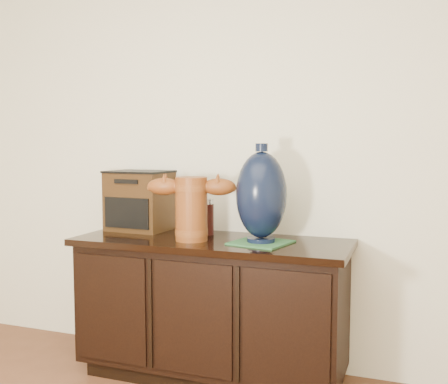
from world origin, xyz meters
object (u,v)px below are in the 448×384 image
at_px(lamp_base, 261,195).
at_px(spray_can, 208,217).
at_px(sideboard, 212,307).
at_px(terracotta_vessel, 191,205).
at_px(tv_radio, 140,200).

height_order(lamp_base, spray_can, lamp_base).
xyz_separation_m(sideboard, lamp_base, (0.28, -0.02, 0.61)).
xyz_separation_m(sideboard, terracotta_vessel, (-0.08, -0.07, 0.56)).
relative_size(lamp_base, spray_can, 2.48).
bearing_deg(lamp_base, sideboard, 175.75).
distance_m(terracotta_vessel, lamp_base, 0.37).
xyz_separation_m(terracotta_vessel, lamp_base, (0.36, 0.05, 0.06)).
bearing_deg(spray_can, lamp_base, -22.18).
height_order(tv_radio, spray_can, tv_radio).
bearing_deg(lamp_base, spray_can, 157.82).
distance_m(terracotta_vessel, tv_radio, 0.48).
bearing_deg(spray_can, terracotta_vessel, -93.38).
xyz_separation_m(sideboard, tv_radio, (-0.51, 0.14, 0.54)).
height_order(sideboard, terracotta_vessel, terracotta_vessel).
bearing_deg(sideboard, lamp_base, -4.25).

